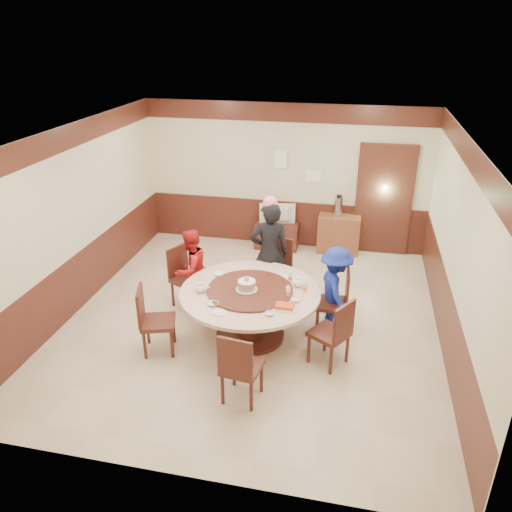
% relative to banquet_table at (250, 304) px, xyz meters
% --- Properties ---
extents(room, '(6.00, 6.04, 2.84)m').
position_rel_banquet_table_xyz_m(room, '(-0.06, 0.47, 0.55)').
color(room, beige).
rests_on(room, ground).
extents(banquet_table, '(1.95, 1.95, 0.78)m').
position_rel_banquet_table_xyz_m(banquet_table, '(0.00, 0.00, 0.00)').
color(banquet_table, '#471D16').
rests_on(banquet_table, ground).
extents(chair_0, '(0.47, 0.46, 0.97)m').
position_rel_banquet_table_xyz_m(chair_0, '(1.13, 0.40, -0.23)').
color(chair_0, '#471D16').
rests_on(chair_0, ground).
extents(chair_1, '(0.52, 0.53, 0.97)m').
position_rel_banquet_table_xyz_m(chair_1, '(0.15, 1.26, -0.23)').
color(chair_1, '#471D16').
rests_on(chair_1, ground).
extents(chair_2, '(0.59, 0.59, 0.97)m').
position_rel_banquet_table_xyz_m(chair_2, '(-1.17, 0.68, -0.23)').
color(chair_2, '#471D16').
rests_on(chair_2, ground).
extents(chair_3, '(0.56, 0.55, 0.97)m').
position_rel_banquet_table_xyz_m(chair_3, '(-1.16, -0.59, -0.23)').
color(chair_3, '#471D16').
rests_on(chair_3, ground).
extents(chair_4, '(0.49, 0.50, 0.97)m').
position_rel_banquet_table_xyz_m(chair_4, '(0.19, -1.31, -0.23)').
color(chair_4, '#471D16').
rests_on(chair_4, ground).
extents(chair_5, '(0.61, 0.61, 0.97)m').
position_rel_banquet_table_xyz_m(chair_5, '(1.16, -0.38, -0.23)').
color(chair_5, '#471D16').
rests_on(chair_5, ground).
extents(person_standing, '(0.71, 0.57, 1.69)m').
position_rel_banquet_table_xyz_m(person_standing, '(0.07, 1.08, 0.31)').
color(person_standing, black).
rests_on(person_standing, ground).
extents(person_red, '(0.71, 0.78, 1.30)m').
position_rel_banquet_table_xyz_m(person_red, '(-1.09, 0.65, 0.12)').
color(person_red, red).
rests_on(person_red, ground).
extents(person_blue, '(0.74, 0.95, 1.29)m').
position_rel_banquet_table_xyz_m(person_blue, '(1.15, 0.49, 0.11)').
color(person_blue, '#172797').
rests_on(person_blue, ground).
extents(birthday_cake, '(0.30, 0.30, 0.20)m').
position_rel_banquet_table_xyz_m(birthday_cake, '(-0.04, -0.03, 0.32)').
color(birthday_cake, white).
rests_on(birthday_cake, banquet_table).
extents(teapot_left, '(0.17, 0.15, 0.13)m').
position_rel_banquet_table_xyz_m(teapot_left, '(-0.65, -0.17, 0.28)').
color(teapot_left, white).
rests_on(teapot_left, banquet_table).
extents(teapot_right, '(0.17, 0.15, 0.13)m').
position_rel_banquet_table_xyz_m(teapot_right, '(0.63, 0.27, 0.28)').
color(teapot_right, white).
rests_on(teapot_right, banquet_table).
extents(bowl_0, '(0.15, 0.15, 0.04)m').
position_rel_banquet_table_xyz_m(bowl_0, '(-0.55, 0.36, 0.24)').
color(bowl_0, white).
rests_on(bowl_0, banquet_table).
extents(bowl_1, '(0.12, 0.12, 0.04)m').
position_rel_banquet_table_xyz_m(bowl_1, '(0.38, -0.56, 0.24)').
color(bowl_1, white).
rests_on(bowl_1, banquet_table).
extents(bowl_2, '(0.14, 0.14, 0.04)m').
position_rel_banquet_table_xyz_m(bowl_2, '(-0.39, -0.48, 0.23)').
color(bowl_2, white).
rests_on(bowl_2, banquet_table).
extents(bowl_3, '(0.12, 0.12, 0.04)m').
position_rel_banquet_table_xyz_m(bowl_3, '(0.66, -0.15, 0.24)').
color(bowl_3, white).
rests_on(bowl_3, banquet_table).
extents(saucer_near, '(0.18, 0.18, 0.01)m').
position_rel_banquet_table_xyz_m(saucer_near, '(-0.25, -0.65, 0.22)').
color(saucer_near, white).
rests_on(saucer_near, banquet_table).
extents(saucer_far, '(0.18, 0.18, 0.01)m').
position_rel_banquet_table_xyz_m(saucer_far, '(0.45, 0.50, 0.22)').
color(saucer_far, white).
rests_on(saucer_far, banquet_table).
extents(shrimp_platter, '(0.30, 0.20, 0.06)m').
position_rel_banquet_table_xyz_m(shrimp_platter, '(0.55, -0.37, 0.24)').
color(shrimp_platter, white).
rests_on(shrimp_platter, banquet_table).
extents(bottle_0, '(0.06, 0.06, 0.16)m').
position_rel_banquet_table_xyz_m(bottle_0, '(0.54, -0.07, 0.30)').
color(bottle_0, white).
rests_on(bottle_0, banquet_table).
extents(bottle_1, '(0.06, 0.06, 0.16)m').
position_rel_banquet_table_xyz_m(bottle_1, '(0.75, 0.10, 0.30)').
color(bottle_1, white).
rests_on(bottle_1, banquet_table).
extents(bottle_2, '(0.06, 0.06, 0.16)m').
position_rel_banquet_table_xyz_m(bottle_2, '(0.51, 0.37, 0.30)').
color(bottle_2, white).
rests_on(bottle_2, banquet_table).
extents(tv_stand, '(0.85, 0.45, 0.50)m').
position_rel_banquet_table_xyz_m(tv_stand, '(-0.17, 3.21, -0.28)').
color(tv_stand, '#471D16').
rests_on(tv_stand, ground).
extents(television, '(0.71, 0.20, 0.41)m').
position_rel_banquet_table_xyz_m(television, '(-0.17, 3.21, 0.17)').
color(television, gray).
rests_on(television, tv_stand).
extents(side_cabinet, '(0.80, 0.40, 0.75)m').
position_rel_banquet_table_xyz_m(side_cabinet, '(1.04, 3.24, -0.16)').
color(side_cabinet, brown).
rests_on(side_cabinet, ground).
extents(thermos, '(0.15, 0.15, 0.38)m').
position_rel_banquet_table_xyz_m(thermos, '(1.00, 3.24, 0.41)').
color(thermos, silver).
rests_on(thermos, side_cabinet).
extents(notice_left, '(0.25, 0.00, 0.35)m').
position_rel_banquet_table_xyz_m(notice_left, '(-0.17, 3.41, 1.22)').
color(notice_left, white).
rests_on(notice_left, room).
extents(notice_right, '(0.30, 0.00, 0.22)m').
position_rel_banquet_table_xyz_m(notice_right, '(0.48, 3.41, 0.92)').
color(notice_right, white).
rests_on(notice_right, room).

